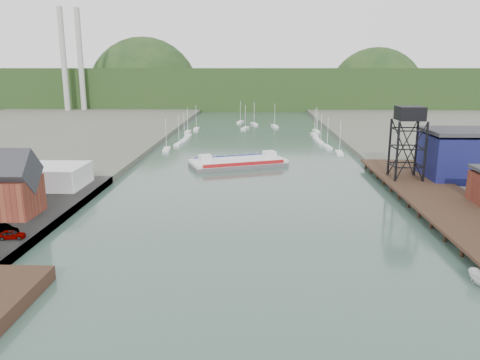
# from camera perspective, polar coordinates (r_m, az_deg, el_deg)

# --- Properties ---
(ground) EXTENTS (600.00, 600.00, 0.00)m
(ground) POSITION_cam_1_polar(r_m,az_deg,el_deg) (52.50, 0.12, -16.52)
(ground) COLOR #324F47
(ground) RESTS_ON ground
(east_pier) EXTENTS (14.00, 70.00, 2.45)m
(east_pier) POSITION_cam_1_polar(r_m,az_deg,el_deg) (100.19, 22.67, -1.63)
(east_pier) COLOR black
(east_pier) RESTS_ON ground
(harbor_building) EXTENTS (12.20, 8.20, 8.90)m
(harbor_building) POSITION_cam_1_polar(r_m,az_deg,el_deg) (89.34, -27.22, -1.07)
(harbor_building) COLOR #541D18
(harbor_building) RESTS_ON west_quay
(white_shed) EXTENTS (18.00, 12.00, 4.50)m
(white_shed) POSITION_cam_1_polar(r_m,az_deg,el_deg) (108.04, -22.99, 0.45)
(white_shed) COLOR silver
(white_shed) RESTS_ON west_quay
(lift_tower) EXTENTS (6.50, 6.50, 16.00)m
(lift_tower) POSITION_cam_1_polar(r_m,az_deg,el_deg) (109.26, 19.98, 7.13)
(lift_tower) COLOR black
(lift_tower) RESTS_ON east_pier
(blue_shed) EXTENTS (20.50, 14.50, 11.30)m
(blue_shed) POSITION_cam_1_polar(r_m,az_deg,el_deg) (117.66, 26.31, 2.71)
(blue_shed) COLOR #0D103C
(blue_shed) RESTS_ON east_land
(marina_sailboats) EXTENTS (57.71, 92.65, 0.90)m
(marina_sailboats) POSITION_cam_1_polar(r_m,az_deg,el_deg) (185.71, 1.50, 5.50)
(marina_sailboats) COLOR silver
(marina_sailboats) RESTS_ON ground
(smokestacks) EXTENTS (11.20, 8.20, 60.00)m
(smokestacks) POSITION_cam_1_polar(r_m,az_deg,el_deg) (297.98, -19.77, 13.48)
(smokestacks) COLOR #A2A39D
(smokestacks) RESTS_ON ground
(distant_hills) EXTENTS (500.00, 120.00, 80.00)m
(distant_hills) POSITION_cam_1_polar(r_m,az_deg,el_deg) (347.18, 1.05, 10.90)
(distant_hills) COLOR #173116
(distant_hills) RESTS_ON ground
(chain_ferry) EXTENTS (27.63, 18.73, 3.70)m
(chain_ferry) POSITION_cam_1_polar(r_m,az_deg,el_deg) (127.98, -0.23, 2.16)
(chain_ferry) COLOR #535255
(chain_ferry) RESTS_ON ground
(car_west_a) EXTENTS (4.16, 2.20, 1.35)m
(car_west_a) POSITION_cam_1_polar(r_m,az_deg,el_deg) (77.40, -26.11, -5.99)
(car_west_a) COLOR #999999
(car_west_a) RESTS_ON west_quay
(car_west_b) EXTENTS (4.59, 2.65, 1.43)m
(car_west_b) POSITION_cam_1_polar(r_m,az_deg,el_deg) (80.12, -26.80, -5.39)
(car_west_b) COLOR #999999
(car_west_b) RESTS_ON west_quay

